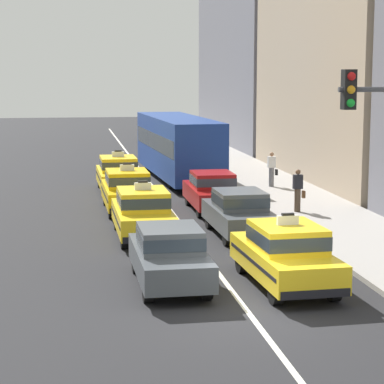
% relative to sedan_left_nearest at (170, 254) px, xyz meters
% --- Properties ---
extents(ground_plane, '(160.00, 160.00, 0.00)m').
position_rel_sedan_left_nearest_xyz_m(ground_plane, '(1.51, -2.69, -0.85)').
color(ground_plane, '#232326').
extents(lane_stripe_left_right, '(0.14, 80.00, 0.01)m').
position_rel_sedan_left_nearest_xyz_m(lane_stripe_left_right, '(1.51, 17.31, -0.84)').
color(lane_stripe_left_right, silver).
rests_on(lane_stripe_left_right, ground).
extents(sidewalk_curb, '(4.00, 90.00, 0.15)m').
position_rel_sedan_left_nearest_xyz_m(sidewalk_curb, '(7.11, 12.31, -0.77)').
color(sidewalk_curb, '#9E9993').
rests_on(sidewalk_curb, ground).
extents(sedan_left_nearest, '(1.79, 4.31, 1.58)m').
position_rel_sedan_left_nearest_xyz_m(sedan_left_nearest, '(0.00, 0.00, 0.00)').
color(sedan_left_nearest, black).
rests_on(sedan_left_nearest, ground).
extents(taxi_left_second, '(1.85, 4.57, 1.96)m').
position_rel_sedan_left_nearest_xyz_m(taxi_left_second, '(-0.12, 5.99, 0.03)').
color(taxi_left_second, black).
rests_on(taxi_left_second, ground).
extents(taxi_left_third, '(1.88, 4.59, 1.96)m').
position_rel_sedan_left_nearest_xyz_m(taxi_left_third, '(-0.25, 11.15, 0.03)').
color(taxi_left_third, black).
rests_on(taxi_left_third, ground).
extents(taxi_left_fourth, '(1.88, 4.59, 1.96)m').
position_rel_sedan_left_nearest_xyz_m(taxi_left_fourth, '(-0.27, 16.29, 0.03)').
color(taxi_left_fourth, black).
rests_on(taxi_left_fourth, ground).
extents(taxi_right_nearest, '(2.00, 4.63, 1.96)m').
position_rel_sedan_left_nearest_xyz_m(taxi_right_nearest, '(2.97, -0.55, 0.03)').
color(taxi_right_nearest, black).
rests_on(taxi_right_nearest, ground).
extents(sedan_right_second, '(1.85, 4.34, 1.58)m').
position_rel_sedan_left_nearest_xyz_m(sedan_right_second, '(3.14, 5.76, 0.00)').
color(sedan_right_second, black).
rests_on(sedan_right_second, ground).
extents(sedan_right_third, '(1.77, 4.30, 1.58)m').
position_rel_sedan_left_nearest_xyz_m(sedan_right_third, '(3.12, 10.69, 0.00)').
color(sedan_right_third, black).
rests_on(sedan_right_third, ground).
extents(bus_right_fourth, '(3.16, 11.33, 3.22)m').
position_rel_sedan_left_nearest_xyz_m(bus_right_fourth, '(3.08, 20.26, 0.97)').
color(bus_right_fourth, black).
rests_on(bus_right_fourth, ground).
extents(sedan_right_fifth, '(1.98, 4.39, 1.58)m').
position_rel_sedan_left_nearest_xyz_m(sedan_right_fifth, '(3.14, 29.31, 0.00)').
color(sedan_right_fifth, black).
rests_on(sedan_right_fifth, ground).
extents(pedestrian_near_crosswalk, '(0.47, 0.24, 1.64)m').
position_rel_sedan_left_nearest_xyz_m(pedestrian_near_crosswalk, '(6.97, 15.90, 0.12)').
color(pedestrian_near_crosswalk, slate).
rests_on(pedestrian_near_crosswalk, sidewalk_curb).
extents(pedestrian_mid_block, '(0.47, 0.24, 1.66)m').
position_rel_sedan_left_nearest_xyz_m(pedestrian_mid_block, '(6.24, 9.21, 0.13)').
color(pedestrian_mid_block, '#473828').
rests_on(pedestrian_mid_block, sidewalk_curb).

